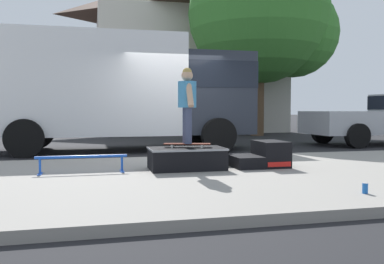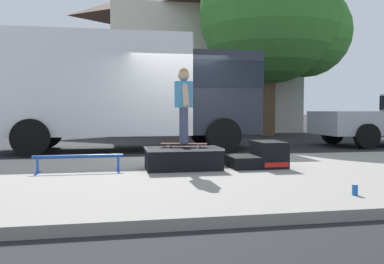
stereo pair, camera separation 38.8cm
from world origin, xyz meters
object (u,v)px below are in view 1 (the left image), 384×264
at_px(skate_box, 187,158).
at_px(kicker_ramp, 263,156).
at_px(grind_rail, 82,160).
at_px(skater_kid, 187,99).
at_px(street_tree_main, 266,18).
at_px(skateboard, 187,144).
at_px(soda_can, 365,188).
at_px(box_truck, 124,88).

bearing_deg(skate_box, kicker_ramp, -0.02).
bearing_deg(grind_rail, skate_box, -0.34).
height_order(skater_kid, street_tree_main, street_tree_main).
bearing_deg(skateboard, soda_can, -57.19).
distance_m(kicker_ramp, skater_kid, 1.67).
xyz_separation_m(skateboard, box_truck, (-0.71, 4.58, 1.17)).
height_order(skate_box, skateboard, skateboard).
relative_size(grind_rail, skateboard, 1.75).
relative_size(kicker_ramp, box_truck, 0.14).
height_order(grind_rail, street_tree_main, street_tree_main).
bearing_deg(grind_rail, kicker_ramp, -0.20).
xyz_separation_m(skate_box, kicker_ramp, (1.36, -0.00, -0.01)).
distance_m(grind_rail, box_truck, 4.93).
distance_m(skate_box, skateboard, 0.23).
relative_size(skateboard, skater_kid, 0.64).
height_order(grind_rail, box_truck, box_truck).
relative_size(skater_kid, street_tree_main, 0.16).
distance_m(kicker_ramp, soda_can, 2.45).
bearing_deg(street_tree_main, kicker_ramp, -113.75).
xyz_separation_m(skater_kid, soda_can, (1.60, -2.48, -1.11)).
relative_size(kicker_ramp, skateboard, 1.17).
distance_m(skate_box, kicker_ramp, 1.36).
distance_m(grind_rail, soda_can, 4.12).
relative_size(grind_rail, skater_kid, 1.11).
bearing_deg(street_tree_main, skate_box, -120.07).
distance_m(skater_kid, street_tree_main, 11.89).
bearing_deg(skate_box, skateboard, 66.63).
distance_m(skateboard, soda_can, 2.98).
bearing_deg(skater_kid, street_tree_main, 59.90).
distance_m(skate_box, grind_rail, 1.69).
height_order(skate_box, soda_can, skate_box).
relative_size(kicker_ramp, street_tree_main, 0.12).
bearing_deg(soda_can, skateboard, 122.81).
xyz_separation_m(kicker_ramp, street_tree_main, (4.32, 9.82, 4.69)).
bearing_deg(box_truck, skater_kid, -81.17).
relative_size(skate_box, kicker_ramp, 1.32).
xyz_separation_m(skate_box, box_truck, (-0.69, 4.63, 1.39)).
relative_size(grind_rail, soda_can, 11.18).
height_order(skate_box, street_tree_main, street_tree_main).
bearing_deg(grind_rail, street_tree_main, 53.07).
bearing_deg(skateboard, kicker_ramp, -2.15).
relative_size(grind_rail, street_tree_main, 0.17).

